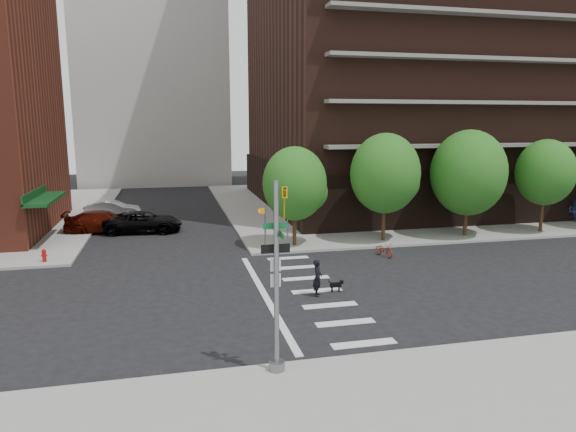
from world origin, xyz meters
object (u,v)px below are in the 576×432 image
Objects in this scene: scooter at (384,250)px; dog_walker at (317,278)px; traffic_signal at (277,292)px; parked_car_silver at (113,209)px; fire_hydrant at (44,255)px; parked_car_black at (143,222)px; pedestrian_far at (574,211)px; parked_car_maroon at (104,222)px.

dog_walker reaches higher than scooter.
traffic_signal is 1.36× the size of parked_car_silver.
scooter is at bearing -7.86° from fire_hydrant.
scooter is at bearing -130.22° from parked_car_silver.
parked_car_black is 3.58× the size of scooter.
parked_car_silver is at bearing 104.87° from traffic_signal.
traffic_signal is at bearing 175.17° from dog_walker.
parked_car_silver is (-2.70, 6.40, -0.03)m from parked_car_black.
pedestrian_far reaches higher than dog_walker.
scooter is 0.89× the size of dog_walker.
traffic_signal is 15.75m from scooter.
parked_car_silver is at bearing -0.52° from parked_car_maroon.
parked_car_black is 17.35m from scooter.
parked_car_black reaches higher than fire_hydrant.
pedestrian_far is at bearing 2.10° from scooter.
traffic_signal is at bearing -141.29° from scooter.
dog_walker is 0.99× the size of pedestrian_far.
traffic_signal reaches higher than fire_hydrant.
parked_car_maroon is 19.84m from dog_walker.
parked_car_maroon reaches higher than fire_hydrant.
dog_walker is at bearing -149.54° from parked_car_silver.
parked_car_maroon is at bearing 54.68° from dog_walker.
pedestrian_far is at bearing -98.34° from parked_car_maroon.
pedestrian_far reaches higher than scooter.
fire_hydrant is 0.43× the size of pedestrian_far.
dog_walker is at bearing -147.19° from parked_car_black.
fire_hydrant is 14.01m from parked_car_silver.
pedestrian_far is (35.14, -10.62, 0.28)m from parked_car_silver.
scooter is 8.24m from dog_walker.
traffic_signal is 3.52× the size of dog_walker.
pedestrian_far reaches higher than fire_hydrant.
fire_hydrant is at bearing 123.26° from traffic_signal.
pedestrian_far reaches higher than parked_car_maroon.
fire_hydrant is at bearing 78.48° from dog_walker.
fire_hydrant is 0.13× the size of parked_car_maroon.
pedestrian_far is (32.44, -4.22, 0.25)m from parked_car_black.
parked_car_silver is at bearing -125.42° from pedestrian_far.
dog_walker is 26.79m from pedestrian_far.
fire_hydrant is 37.58m from pedestrian_far.
parked_car_maroon is 1.24× the size of parked_car_silver.
pedestrian_far is at bearing 34.00° from traffic_signal.
parked_car_silver is at bearing 80.55° from fire_hydrant.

